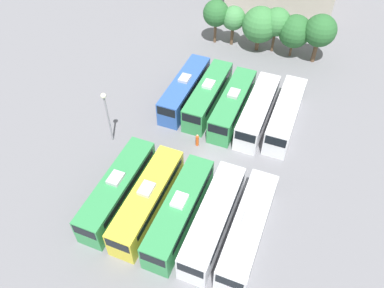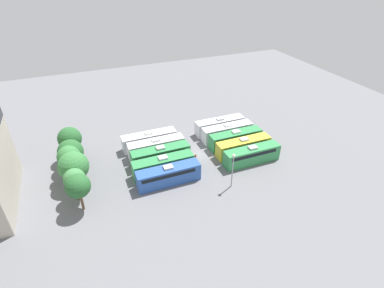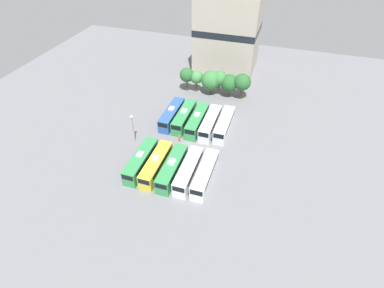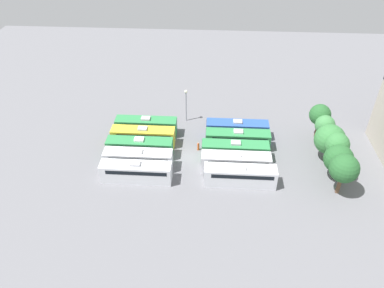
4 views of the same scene
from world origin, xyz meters
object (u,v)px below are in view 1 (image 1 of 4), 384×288
(bus_8, at_px, (258,110))
(light_pole, at_px, (106,109))
(bus_1, at_px, (148,199))
(tree_3, at_px, (277,22))
(bus_5, at_px, (185,89))
(bus_3, at_px, (214,219))
(bus_6, at_px, (208,95))
(worker_person, at_px, (197,140))
(tree_1, at_px, (234,18))
(bus_2, at_px, (180,210))
(bus_0, at_px, (118,188))
(tree_2, at_px, (260,25))
(bus_9, at_px, (286,114))
(bus_4, at_px, (248,228))
(tree_4, at_px, (295,31))
(bus_7, at_px, (233,104))
(tree_5, at_px, (320,31))
(tree_0, at_px, (216,13))

(bus_8, relative_size, light_pole, 1.67)
(bus_1, relative_size, tree_3, 1.70)
(bus_8, height_order, tree_3, tree_3)
(bus_5, relative_size, tree_3, 1.70)
(bus_3, height_order, bus_6, same)
(worker_person, bearing_deg, tree_1, 97.54)
(worker_person, bearing_deg, bus_2, -77.80)
(bus_1, xyz_separation_m, tree_3, (4.39, 31.93, 2.85))
(bus_6, xyz_separation_m, tree_3, (4.48, 15.29, 2.85))
(bus_0, height_order, tree_3, tree_3)
(tree_1, distance_m, tree_2, 3.94)
(bus_2, relative_size, worker_person, 6.91)
(bus_0, xyz_separation_m, bus_9, (12.63, 16.63, 0.00))
(bus_2, distance_m, bus_3, 3.16)
(bus_1, distance_m, worker_person, 9.91)
(bus_4, distance_m, worker_person, 12.61)
(tree_4, bearing_deg, bus_6, -115.70)
(bus_8, xyz_separation_m, tree_2, (-4.08, 15.32, 2.24))
(bus_0, xyz_separation_m, bus_5, (0.04, 16.62, 0.00))
(bus_6, bearing_deg, bus_9, 0.10)
(bus_2, relative_size, bus_9, 1.00)
(bus_3, xyz_separation_m, tree_1, (-8.15, 31.23, 2.44))
(bus_5, bearing_deg, tree_1, 84.47)
(bus_6, height_order, bus_8, same)
(bus_7, bearing_deg, tree_4, 75.87)
(bus_1, distance_m, bus_2, 3.26)
(bus_1, xyz_separation_m, tree_5, (10.44, 31.45, 3.02))
(tree_0, distance_m, tree_4, 11.47)
(tree_0, xyz_separation_m, tree_4, (11.43, 0.58, -0.76))
(tree_4, bearing_deg, bus_4, -85.56)
(bus_8, bearing_deg, light_pole, -147.62)
(bus_2, height_order, light_pole, light_pole)
(bus_0, xyz_separation_m, bus_1, (3.21, -0.03, 0.00))
(bus_9, height_order, tree_2, tree_2)
(bus_9, relative_size, worker_person, 6.91)
(bus_3, xyz_separation_m, bus_5, (-9.58, 16.40, 0.00))
(bus_1, xyz_separation_m, tree_4, (7.14, 31.66, 2.14))
(tree_5, bearing_deg, bus_2, -102.85)
(bus_3, height_order, bus_9, same)
(tree_1, bearing_deg, tree_5, -0.14)
(bus_5, xyz_separation_m, bus_6, (3.08, -0.01, 0.00))
(bus_7, relative_size, tree_3, 1.70)
(bus_7, bearing_deg, tree_3, 85.75)
(bus_6, height_order, tree_5, tree_5)
(bus_6, bearing_deg, bus_8, -4.77)
(bus_1, xyz_separation_m, bus_8, (6.28, 16.11, 0.00))
(tree_3, bearing_deg, bus_6, -106.35)
(bus_3, xyz_separation_m, bus_8, (-0.13, 15.86, 0.00))
(worker_person, distance_m, tree_3, 22.71)
(bus_8, bearing_deg, bus_6, 175.23)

